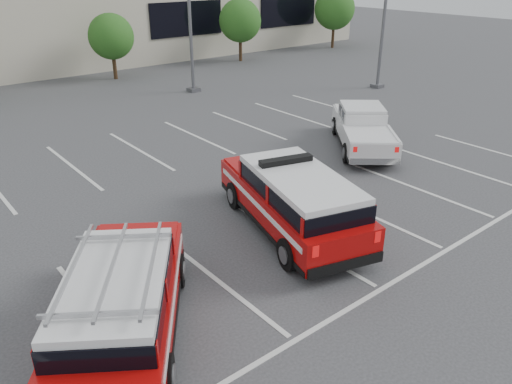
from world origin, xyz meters
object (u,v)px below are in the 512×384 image
Objects in this scene: tree_right at (241,22)px; white_pickup at (362,132)px; tree_mid_right at (112,38)px; fire_chief_suv at (293,204)px; tree_far_right at (335,10)px; ladder_suv at (123,305)px.

white_pickup is (-7.97, -18.31, -2.13)m from tree_right.
tree_right reaches higher than white_pickup.
tree_mid_right is 0.67× the size of fire_chief_suv.
tree_far_right is 0.81× the size of fire_chief_suv.
tree_right is 0.91× the size of tree_far_right.
ladder_suv is (-12.34, -4.42, 0.15)m from white_pickup.
fire_chief_suv is at bearing -124.43° from tree_right.
fire_chief_suv is at bearing -138.98° from tree_far_right.
tree_mid_right is 25.01m from ladder_suv.
white_pickup is 0.98× the size of ladder_suv.
ladder_suv is at bearing -152.10° from fire_chief_suv.
ladder_suv is at bearing -114.39° from tree_mid_right.
ladder_suv reaches higher than white_pickup.
tree_mid_right is 0.82× the size of tree_far_right.
ladder_suv is (-5.53, -1.17, -0.02)m from fire_chief_suv.
tree_right is 0.85× the size of ladder_suv.
tree_far_right is at bearing 0.00° from tree_mid_right.
tree_mid_right is 22.14m from fire_chief_suv.
white_pickup is 13.11m from ladder_suv.
tree_far_right is at bearing 56.97° from fire_chief_suv.
ladder_suv is (-20.30, -22.72, -1.98)m from tree_right.
ladder_suv is at bearing -119.91° from white_pickup.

